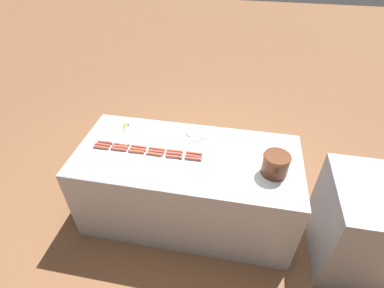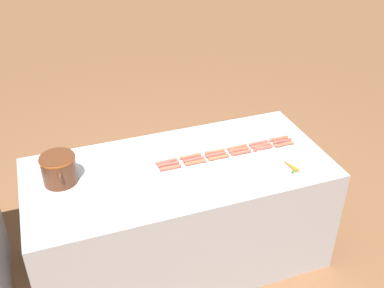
# 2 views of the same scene
# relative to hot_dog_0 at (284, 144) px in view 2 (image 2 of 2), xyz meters

# --- Properties ---
(ground_plane) EXTENTS (20.00, 20.00, 0.00)m
(ground_plane) POSITION_rel_hot_dog_0_xyz_m (0.01, 0.85, -0.92)
(ground_plane) COLOR brown
(griddle_counter) EXTENTS (1.01, 2.20, 0.91)m
(griddle_counter) POSITION_rel_hot_dog_0_xyz_m (0.01, 0.85, -0.47)
(griddle_counter) COLOR #ADAFB5
(griddle_counter) RESTS_ON ground_plane
(hot_dog_0) EXTENTS (0.04, 0.17, 0.03)m
(hot_dog_0) POSITION_rel_hot_dog_0_xyz_m (0.00, 0.00, 0.00)
(hot_dog_0) COLOR #B25C47
(hot_dog_0) RESTS_ON griddle_counter
(hot_dog_1) EXTENTS (0.04, 0.17, 0.03)m
(hot_dog_1) POSITION_rel_hot_dog_0_xyz_m (0.01, 0.18, 0.00)
(hot_dog_1) COLOR #B54F41
(hot_dog_1) RESTS_ON griddle_counter
(hot_dog_2) EXTENTS (0.03, 0.17, 0.03)m
(hot_dog_2) POSITION_rel_hot_dog_0_xyz_m (0.00, 0.36, 0.00)
(hot_dog_2) COLOR #B05140
(hot_dog_2) RESTS_ON griddle_counter
(hot_dog_3) EXTENTS (0.03, 0.17, 0.03)m
(hot_dog_3) POSITION_rel_hot_dog_0_xyz_m (0.00, 0.54, 0.00)
(hot_dog_3) COLOR #B15C40
(hot_dog_3) RESTS_ON griddle_counter
(hot_dog_4) EXTENTS (0.03, 0.17, 0.03)m
(hot_dog_4) POSITION_rel_hot_dog_0_xyz_m (0.00, 0.72, 0.00)
(hot_dog_4) COLOR #BE5D3F
(hot_dog_4) RESTS_ON griddle_counter
(hot_dog_5) EXTENTS (0.03, 0.17, 0.03)m
(hot_dog_5) POSITION_rel_hot_dog_0_xyz_m (-0.00, 0.91, 0.00)
(hot_dog_5) COLOR #B95640
(hot_dog_5) RESTS_ON griddle_counter
(hot_dog_6) EXTENTS (0.03, 0.17, 0.03)m
(hot_dog_6) POSITION_rel_hot_dog_0_xyz_m (0.05, -0.01, 0.00)
(hot_dog_6) COLOR #B84F45
(hot_dog_6) RESTS_ON griddle_counter
(hot_dog_7) EXTENTS (0.03, 0.17, 0.03)m
(hot_dog_7) POSITION_rel_hot_dog_0_xyz_m (0.04, 0.18, 0.00)
(hot_dog_7) COLOR #B45B44
(hot_dog_7) RESTS_ON griddle_counter
(hot_dog_8) EXTENTS (0.03, 0.17, 0.03)m
(hot_dog_8) POSITION_rel_hot_dog_0_xyz_m (0.05, 0.36, 0.00)
(hot_dog_8) COLOR #B25742
(hot_dog_8) RESTS_ON griddle_counter
(hot_dog_9) EXTENTS (0.03, 0.17, 0.03)m
(hot_dog_9) POSITION_rel_hot_dog_0_xyz_m (0.04, 0.55, 0.00)
(hot_dog_9) COLOR #B25044
(hot_dog_9) RESTS_ON griddle_counter
(hot_dog_10) EXTENTS (0.04, 0.17, 0.03)m
(hot_dog_10) POSITION_rel_hot_dog_0_xyz_m (0.04, 0.73, 0.00)
(hot_dog_10) COLOR #B44F47
(hot_dog_10) RESTS_ON griddle_counter
(hot_dog_11) EXTENTS (0.04, 0.17, 0.03)m
(hot_dog_11) POSITION_rel_hot_dog_0_xyz_m (0.05, 0.91, 0.00)
(hot_dog_11) COLOR #B94F44
(hot_dog_11) RESTS_ON griddle_counter
(hot_dog_12) EXTENTS (0.03, 0.17, 0.03)m
(hot_dog_12) POSITION_rel_hot_dog_0_xyz_m (0.09, -0.00, 0.00)
(hot_dog_12) COLOR #B25B3F
(hot_dog_12) RESTS_ON griddle_counter
(hot_dog_13) EXTENTS (0.03, 0.17, 0.03)m
(hot_dog_13) POSITION_rel_hot_dog_0_xyz_m (0.08, 0.18, 0.00)
(hot_dog_13) COLOR #BC5147
(hot_dog_13) RESTS_ON griddle_counter
(hot_dog_14) EXTENTS (0.03, 0.17, 0.03)m
(hot_dog_14) POSITION_rel_hot_dog_0_xyz_m (0.08, 0.36, 0.00)
(hot_dog_14) COLOR #B6583D
(hot_dog_14) RESTS_ON griddle_counter
(hot_dog_15) EXTENTS (0.04, 0.17, 0.03)m
(hot_dog_15) POSITION_rel_hot_dog_0_xyz_m (0.08, 0.54, 0.00)
(hot_dog_15) COLOR #B75C3F
(hot_dog_15) RESTS_ON griddle_counter
(hot_dog_16) EXTENTS (0.03, 0.17, 0.03)m
(hot_dog_16) POSITION_rel_hot_dog_0_xyz_m (0.09, 0.73, 0.00)
(hot_dog_16) COLOR #B5583E
(hot_dog_16) RESTS_ON griddle_counter
(hot_dog_17) EXTENTS (0.03, 0.17, 0.03)m
(hot_dog_17) POSITION_rel_hot_dog_0_xyz_m (0.08, 0.92, 0.00)
(hot_dog_17) COLOR #B55142
(hot_dog_17) RESTS_ON griddle_counter
(bean_pot) EXTENTS (0.30, 0.24, 0.21)m
(bean_pot) POSITION_rel_hot_dog_0_xyz_m (0.12, 1.66, 0.10)
(bean_pot) COLOR #562D19
(bean_pot) RESTS_ON griddle_counter
(serving_spoon) EXTENTS (0.20, 0.23, 0.02)m
(serving_spoon) POSITION_rel_hot_dog_0_xyz_m (-0.27, 0.84, -0.01)
(serving_spoon) COLOR #B7B7BC
(serving_spoon) RESTS_ON griddle_counter
(carrot) EXTENTS (0.18, 0.07, 0.03)m
(carrot) POSITION_rel_hot_dog_0_xyz_m (-0.26, 0.10, 0.00)
(carrot) COLOR orange
(carrot) RESTS_ON griddle_counter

